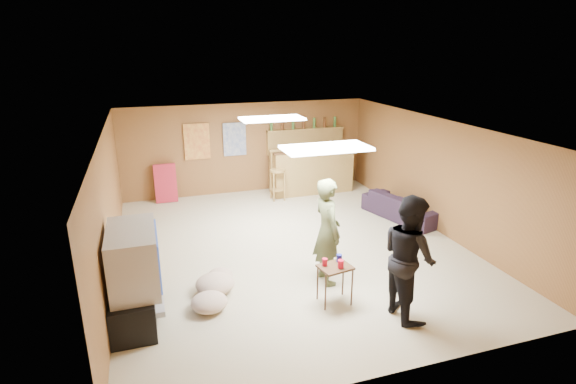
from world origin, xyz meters
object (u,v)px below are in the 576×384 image
object	(u,v)px
bar_counter	(311,170)
person_olive	(327,231)
tv_body	(133,258)
sofa	(402,206)
person_black	(409,257)
tray_table	(335,284)

from	to	relation	value
bar_counter	person_olive	bearing A→B (deg)	-107.75
tv_body	sofa	world-z (taller)	tv_body
bar_counter	person_olive	distance (m)	4.49
sofa	person_olive	bearing A→B (deg)	112.14
tv_body	person_black	world-z (taller)	person_black
tv_body	person_black	distance (m)	3.60
bar_counter	person_olive	world-z (taller)	person_olive
bar_counter	tray_table	bearing A→B (deg)	-107.02
tv_body	person_black	size ratio (longest dim) A/B	0.64
tv_body	person_olive	distance (m)	2.79
tray_table	sofa	bearing A→B (deg)	44.00
person_black	tray_table	world-z (taller)	person_black
tv_body	tray_table	distance (m)	2.76
person_black	sofa	bearing A→B (deg)	-30.75
tv_body	tray_table	world-z (taller)	tv_body
bar_counter	tray_table	size ratio (longest dim) A/B	3.48
person_black	tray_table	bearing A→B (deg)	56.08
person_olive	sofa	xyz separation A→B (m)	(2.57, 1.99, -0.57)
person_black	tray_table	xyz separation A→B (m)	(-0.81, 0.55, -0.57)
person_olive	person_black	distance (m)	1.35
tray_table	tv_body	bearing A→B (deg)	170.72
bar_counter	tv_body	bearing A→B (deg)	-133.00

